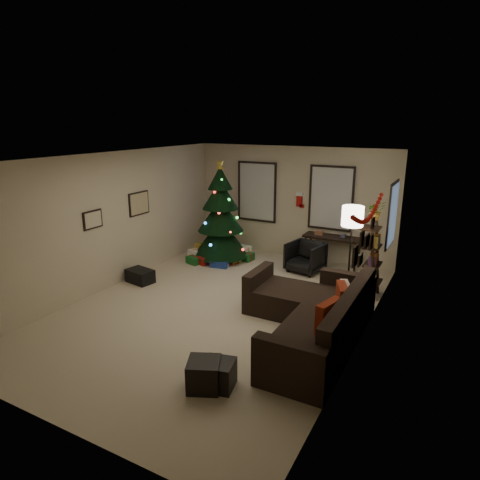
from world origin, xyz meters
name	(u,v)px	position (x,y,z in m)	size (l,w,h in m)	color
floor	(220,308)	(0.00, 0.00, 0.00)	(7.00, 7.00, 0.00)	#BEAE90
ceiling	(217,157)	(0.00, 0.00, 2.70)	(7.00, 7.00, 0.00)	white
wall_back	(293,203)	(0.00, 3.50, 1.35)	(5.00, 5.00, 0.00)	#C5B696
wall_front	(43,316)	(0.00, -3.50, 1.35)	(5.00, 5.00, 0.00)	#C5B696
wall_left	(111,221)	(-2.50, 0.00, 1.35)	(7.00, 7.00, 0.00)	#C5B696
wall_right	(365,258)	(2.50, 0.00, 1.35)	(7.00, 7.00, 0.00)	#C5B696
window_back_left	(257,192)	(-0.95, 3.47, 1.55)	(1.05, 0.06, 1.50)	#728CB2
window_back_right	(331,198)	(0.95, 3.47, 1.55)	(1.05, 0.06, 1.50)	#728CB2
window_right_wall	(393,215)	(2.47, 2.55, 1.50)	(0.06, 0.90, 1.30)	#728CB2
christmas_tree	(221,219)	(-1.40, 2.41, 1.02)	(1.33, 1.33, 2.47)	black
presents	(219,256)	(-1.38, 2.29, 0.12)	(1.50, 1.24, 0.30)	gold
sofa	(314,318)	(1.82, -0.15, 0.30)	(2.04, 2.96, 0.91)	black
pillow_red_a	(329,318)	(2.21, -0.73, 0.64)	(0.13, 0.49, 0.49)	maroon
pillow_red_b	(342,300)	(2.21, -0.05, 0.64)	(0.13, 0.48, 0.48)	maroon
pillow_cream	(345,296)	(2.21, 0.15, 0.63)	(0.12, 0.42, 0.42)	#C3B09E
ottoman_near	(204,374)	(1.04, -2.13, 0.19)	(0.40, 0.40, 0.39)	black
ottoman_far	(219,374)	(1.20, -2.02, 0.18)	(0.38, 0.38, 0.36)	black
desk	(333,240)	(1.11, 3.22, 0.63)	(1.32, 0.47, 0.71)	black
desk_chair	(305,257)	(0.70, 2.57, 0.34)	(0.66, 0.62, 0.68)	black
bookshelf	(374,259)	(2.30, 1.86, 0.76)	(0.30, 0.47, 1.56)	black
potted_plant	(376,208)	(2.30, 1.63, 1.79)	(0.40, 0.34, 0.44)	#4C4C4C
floor_lamp	(352,223)	(1.95, 1.39, 1.52)	(0.38, 0.38, 1.82)	black
art_map	(139,203)	(-2.48, 0.82, 1.56)	(0.04, 0.60, 0.50)	black
art_abstract	(93,220)	(-2.48, -0.48, 1.48)	(0.04, 0.45, 0.35)	black
gallery	(364,244)	(2.48, -0.07, 1.57)	(0.03, 1.25, 0.54)	black
garland	(368,211)	(2.45, 0.19, 2.00)	(0.08, 1.90, 0.30)	#A5140C
stocking_left	(289,193)	(-0.14, 3.59, 1.56)	(0.20, 0.05, 0.36)	#990F0C
stocking_right	(300,200)	(0.19, 3.46, 1.45)	(0.20, 0.05, 0.36)	#990F0C
storage_bin	(140,276)	(-2.12, 0.31, 0.14)	(0.56, 0.37, 0.28)	black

